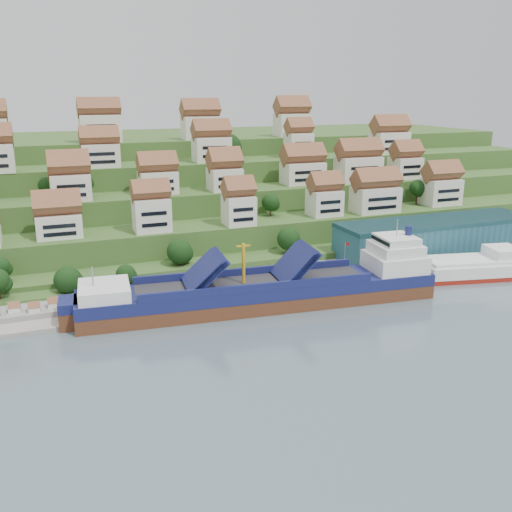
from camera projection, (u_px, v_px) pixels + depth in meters
name	position (u px, v px, depth m)	size (l,w,h in m)	color
ground	(298.00, 302.00, 134.58)	(300.00, 300.00, 0.00)	slate
quay	(341.00, 270.00, 154.61)	(180.00, 14.00, 2.20)	gray
pebble_beach	(35.00, 315.00, 125.19)	(45.00, 20.00, 1.00)	gray
hillside	(187.00, 189.00, 224.36)	(260.00, 128.00, 31.00)	#2D4C1E
hillside_village	(216.00, 168.00, 181.23)	(158.24, 61.54, 29.08)	silver
hillside_trees	(215.00, 206.00, 165.97)	(139.54, 62.77, 31.41)	#163712
warehouse	(435.00, 236.00, 165.73)	(60.00, 15.00, 10.00)	#245462
flagpole	(345.00, 255.00, 147.86)	(1.28, 0.16, 8.00)	gray
beach_huts	(25.00, 312.00, 122.93)	(14.40, 3.70, 2.20)	white
cargo_ship	(271.00, 291.00, 131.54)	(83.15, 20.29, 18.31)	#552D1A
second_ship	(478.00, 267.00, 151.95)	(31.03, 16.59, 8.54)	maroon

